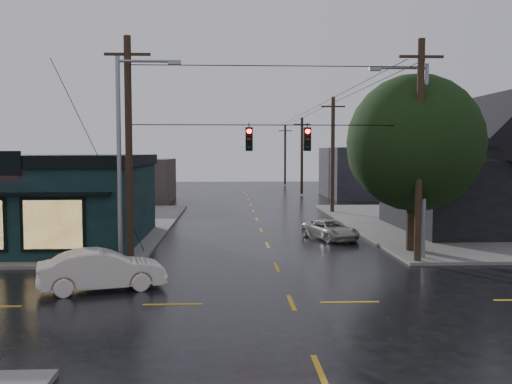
{
  "coord_description": "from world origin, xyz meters",
  "views": [
    {
      "loc": [
        -2.1,
        -18.88,
        5.09
      ],
      "look_at": [
        -0.94,
        5.55,
        3.38
      ],
      "focal_mm": 40.0,
      "sensor_mm": 36.0,
      "label": 1
    }
  ],
  "objects_px": {
    "suv_silver": "(330,230)",
    "utility_pole_nw": "(131,266)",
    "sedan_cream": "(102,270)",
    "corner_tree": "(415,143)",
    "utility_pole_ne": "(417,264)"
  },
  "relations": [
    {
      "from": "suv_silver",
      "to": "utility_pole_nw",
      "type": "bearing_deg",
      "value": -166.22
    },
    {
      "from": "utility_pole_nw",
      "to": "sedan_cream",
      "type": "xyz_separation_m",
      "value": [
        -0.29,
        -4.37,
        0.75
      ]
    },
    {
      "from": "corner_tree",
      "to": "utility_pole_ne",
      "type": "height_order",
      "value": "corner_tree"
    },
    {
      "from": "utility_pole_ne",
      "to": "sedan_cream",
      "type": "bearing_deg",
      "value": -161.79
    },
    {
      "from": "corner_tree",
      "to": "utility_pole_nw",
      "type": "distance_m",
      "value": 15.02
    },
    {
      "from": "utility_pole_ne",
      "to": "suv_silver",
      "type": "height_order",
      "value": "utility_pole_ne"
    },
    {
      "from": "corner_tree",
      "to": "utility_pole_ne",
      "type": "distance_m",
      "value": 6.21
    },
    {
      "from": "utility_pole_nw",
      "to": "utility_pole_ne",
      "type": "xyz_separation_m",
      "value": [
        13.0,
        0.0,
        0.0
      ]
    },
    {
      "from": "utility_pole_ne",
      "to": "utility_pole_nw",
      "type": "bearing_deg",
      "value": 180.0
    },
    {
      "from": "utility_pole_ne",
      "to": "sedan_cream",
      "type": "xyz_separation_m",
      "value": [
        -13.29,
        -4.37,
        0.75
      ]
    },
    {
      "from": "utility_pole_nw",
      "to": "suv_silver",
      "type": "bearing_deg",
      "value": 35.65
    },
    {
      "from": "corner_tree",
      "to": "utility_pole_nw",
      "type": "relative_size",
      "value": 0.87
    },
    {
      "from": "utility_pole_nw",
      "to": "utility_pole_ne",
      "type": "relative_size",
      "value": 1.0
    },
    {
      "from": "utility_pole_nw",
      "to": "corner_tree",
      "type": "bearing_deg",
      "value": 11.22
    },
    {
      "from": "utility_pole_ne",
      "to": "sedan_cream",
      "type": "height_order",
      "value": "utility_pole_ne"
    }
  ]
}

